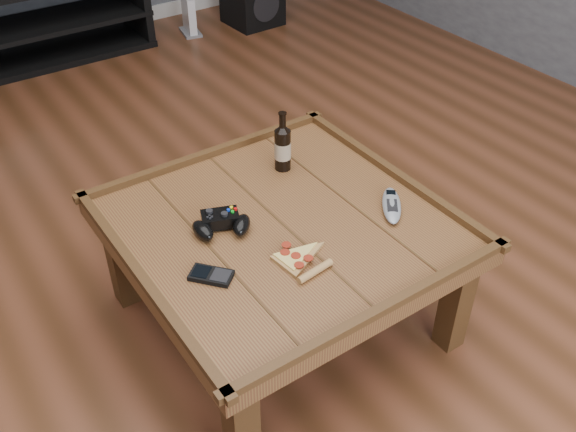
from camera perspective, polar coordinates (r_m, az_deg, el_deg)
ground at (r=2.38m, az=-0.52°, el=-9.13°), size 6.00×6.00×0.00m
baseboard at (r=4.75m, az=-21.90°, el=14.29°), size 5.00×0.02×0.10m
coffee_table at (r=2.11m, az=-0.58°, el=-1.86°), size 1.03×1.03×0.48m
media_console at (r=4.46m, az=-21.59°, el=15.69°), size 1.40×0.45×0.50m
beer_bottle at (r=2.29m, az=-0.48°, el=6.19°), size 0.06×0.06×0.23m
game_controller at (r=2.04m, az=-5.94°, el=-0.68°), size 0.20×0.17×0.06m
pizza_slice at (r=1.93m, az=0.95°, el=-3.91°), size 0.17×0.24×0.02m
smartphone at (r=1.89m, az=-6.84°, el=-5.25°), size 0.13×0.14×0.02m
remote_control at (r=2.15m, az=9.19°, el=0.96°), size 0.17×0.20×0.03m
game_console at (r=4.68m, az=-8.78°, el=17.09°), size 0.15×0.23×0.26m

